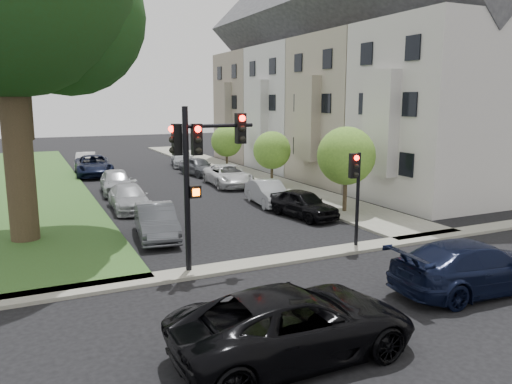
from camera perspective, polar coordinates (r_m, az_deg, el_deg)
name	(u,v)px	position (r m, az deg, el deg)	size (l,w,h in m)	color
ground	(321,277)	(16.73, 7.39, -9.61)	(140.00, 140.00, 0.00)	black
grass_strip	(18,184)	(37.64, -25.52, 0.82)	(8.00, 44.00, 0.12)	#355722
sidewalk_right	(232,170)	(40.62, -2.76, 2.48)	(3.50, 44.00, 0.12)	slate
sidewalk_cross	(291,258)	(18.34, 4.02, -7.53)	(60.00, 1.00, 0.12)	slate
house_a	(438,77)	(29.85, 20.03, 12.21)	(7.70, 7.55, 15.97)	#A5A3A0
house_b	(355,82)	(35.57, 11.30, 12.26)	(7.70, 7.55, 15.97)	gray
house_c	(300,85)	(41.86, 5.09, 12.13)	(7.70, 7.55, 15.97)	beige
house_d	(261,87)	(48.49, 0.54, 11.94)	(7.70, 7.55, 15.97)	#A9A499
small_tree_a	(346,156)	(25.58, 10.26, 4.08)	(2.94, 2.94, 4.42)	#342C1D
small_tree_b	(272,150)	(32.67, 1.84, 4.79)	(2.48, 2.48, 3.72)	#342C1D
small_tree_c	(227,141)	(39.89, -3.37, 5.82)	(2.48, 2.48, 3.72)	#342C1D
traffic_signal_main	(199,159)	(16.39, -6.58, 3.72)	(2.69, 0.69, 5.53)	black
traffic_signal_secondary	(356,182)	(19.42, 11.31, 1.09)	(0.49, 0.40, 3.76)	black
car_cross_near	(295,323)	(11.61, 4.45, -14.70)	(2.63, 5.71, 1.59)	black
car_cross_far	(474,266)	(16.54, 23.67, -7.80)	(2.20, 5.40, 1.57)	black
car_parked_0	(303,204)	(24.63, 5.40, -1.34)	(1.63, 4.04, 1.38)	black
car_parked_1	(268,193)	(27.44, 1.39, -0.10)	(1.43, 4.11, 1.35)	#999BA0
car_parked_2	(228,175)	(33.61, -3.19, 1.91)	(2.37, 5.13, 1.43)	silver
car_parked_3	(198,166)	(38.45, -6.61, 2.93)	(1.65, 4.10, 1.40)	#3F4247
car_parked_4	(183,159)	(43.90, -8.38, 3.78)	(1.87, 4.59, 1.33)	#999BA0
car_parked_5	(156,222)	(21.28, -11.35, -3.33)	(1.51, 4.34, 1.43)	#3F4247
car_parked_6	(129,198)	(27.01, -14.31, -0.65)	(1.84, 4.52, 1.31)	#999BA0
car_parked_7	(116,182)	(31.90, -15.68, 1.16)	(1.80, 4.47, 1.52)	#999BA0
car_parked_8	(94,166)	(39.96, -18.06, 2.89)	(2.61, 5.65, 1.57)	black
car_parked_9	(86,161)	(43.78, -18.87, 3.36)	(1.50, 4.29, 1.41)	silver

